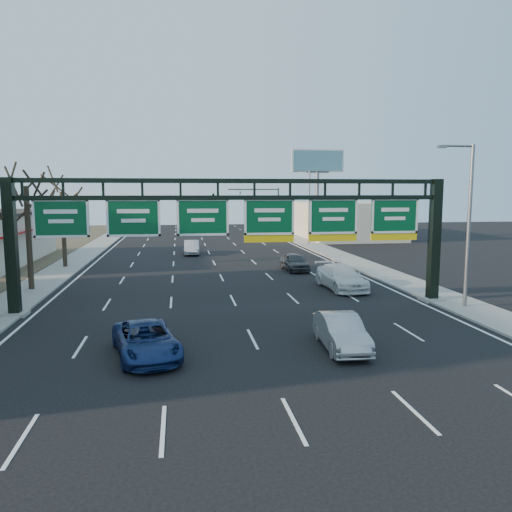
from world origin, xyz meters
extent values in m
plane|color=black|center=(0.00, 0.00, 0.00)|extent=(160.00, 160.00, 0.00)
cube|color=gray|center=(-12.80, 20.00, 0.06)|extent=(3.00, 120.00, 0.12)
cube|color=gray|center=(12.80, 20.00, 0.06)|extent=(3.00, 120.00, 0.12)
cube|color=white|center=(0.00, 20.00, 0.01)|extent=(21.60, 120.00, 0.01)
cube|color=black|center=(-11.70, 8.00, 3.60)|extent=(0.55, 0.55, 7.20)
cube|color=gray|center=(-11.70, 8.00, 0.10)|extent=(1.20, 1.20, 0.20)
cube|color=black|center=(11.70, 8.00, 3.60)|extent=(0.55, 0.55, 7.20)
cube|color=gray|center=(11.70, 8.00, 0.10)|extent=(1.20, 1.20, 0.20)
cube|color=black|center=(0.00, 8.00, 7.05)|extent=(23.40, 0.25, 0.25)
cube|color=black|center=(0.00, 8.00, 6.15)|extent=(23.40, 0.25, 0.25)
cube|color=#054723|center=(-9.17, 8.00, 5.10)|extent=(2.80, 0.10, 2.00)
cube|color=#054723|center=(-5.50, 8.00, 5.10)|extent=(2.80, 0.10, 2.00)
cube|color=#054723|center=(-1.83, 8.00, 5.10)|extent=(2.80, 0.10, 2.00)
cube|color=#054723|center=(1.83, 8.00, 5.10)|extent=(2.80, 0.10, 2.00)
cube|color=yellow|center=(1.83, 8.00, 3.88)|extent=(2.80, 0.10, 0.40)
cube|color=#054723|center=(5.50, 8.00, 5.10)|extent=(2.80, 0.10, 2.00)
cube|color=yellow|center=(5.50, 8.00, 3.88)|extent=(2.80, 0.10, 0.40)
cube|color=#054723|center=(9.17, 8.00, 5.10)|extent=(2.80, 0.10, 2.00)
cube|color=yellow|center=(9.17, 8.00, 3.88)|extent=(2.80, 0.10, 0.40)
cube|color=maroon|center=(-16.40, 29.00, 3.00)|extent=(1.20, 18.00, 0.40)
cube|color=beige|center=(20.00, 50.00, 2.50)|extent=(12.00, 20.00, 5.00)
cylinder|color=black|center=(-12.80, 15.00, 3.54)|extent=(0.36, 0.36, 6.84)
cylinder|color=black|center=(-12.80, 25.00, 3.35)|extent=(0.36, 0.36, 6.46)
cylinder|color=slate|center=(12.60, 6.00, 4.62)|extent=(0.20, 0.20, 9.00)
cylinder|color=slate|center=(11.70, 6.00, 9.02)|extent=(1.80, 0.12, 0.12)
cube|color=slate|center=(10.80, 6.00, 8.97)|extent=(0.50, 0.22, 0.15)
cylinder|color=slate|center=(12.60, 40.00, 4.62)|extent=(0.20, 0.20, 9.00)
cylinder|color=slate|center=(11.70, 40.00, 9.02)|extent=(1.80, 0.12, 0.12)
cube|color=slate|center=(10.80, 40.00, 8.97)|extent=(0.50, 0.22, 0.15)
cylinder|color=slate|center=(15.00, 45.00, 4.50)|extent=(0.50, 0.50, 9.00)
cube|color=slate|center=(15.00, 45.00, 9.00)|extent=(3.00, 0.30, 0.20)
cube|color=white|center=(15.00, 45.00, 10.50)|extent=(7.00, 0.30, 3.00)
cube|color=teal|center=(15.00, 44.80, 10.50)|extent=(6.60, 0.05, 2.60)
cylinder|color=black|center=(11.80, 55.00, 3.50)|extent=(0.18, 0.18, 7.00)
cylinder|color=black|center=(8.00, 55.00, 6.80)|extent=(7.60, 0.14, 0.14)
imported|color=black|center=(6.00, 55.00, 6.00)|extent=(0.20, 0.20, 1.00)
imported|color=black|center=(2.00, 55.00, 6.00)|extent=(0.54, 0.54, 1.62)
imported|color=navy|center=(-4.49, 0.27, 0.67)|extent=(3.23, 5.22, 1.35)
imported|color=#9D9EA2|center=(3.43, 0.09, 0.71)|extent=(1.70, 4.38, 1.42)
imported|color=white|center=(7.55, 12.45, 0.80)|extent=(2.56, 5.62, 1.60)
imported|color=#3A3C3E|center=(6.25, 20.56, 0.72)|extent=(1.93, 4.31, 1.44)
imported|color=#B8B7BD|center=(-1.85, 32.69, 0.72)|extent=(1.63, 4.39, 1.43)
camera|label=1|loc=(-3.13, -19.19, 6.48)|focal=35.00mm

